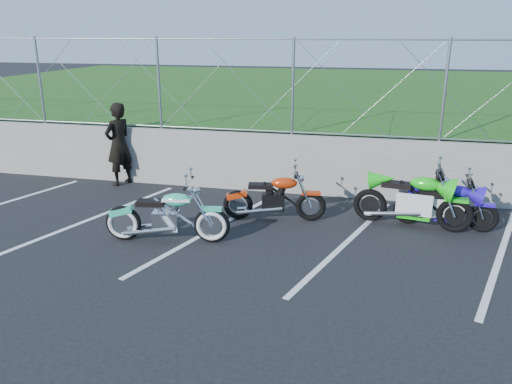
% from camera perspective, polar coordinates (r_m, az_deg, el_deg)
% --- Properties ---
extents(ground, '(90.00, 90.00, 0.00)m').
position_cam_1_polar(ground, '(8.18, -7.12, -6.81)').
color(ground, black).
rests_on(ground, ground).
extents(retaining_wall, '(30.00, 0.22, 1.30)m').
position_cam_1_polar(retaining_wall, '(11.12, -1.05, 3.56)').
color(retaining_wall, slate).
rests_on(retaining_wall, ground).
extents(grass_field, '(30.00, 20.00, 1.30)m').
position_cam_1_polar(grass_field, '(20.80, 5.85, 10.16)').
color(grass_field, '#1C4913').
rests_on(grass_field, ground).
extents(chain_link_fence, '(28.00, 0.03, 2.00)m').
position_cam_1_polar(chain_link_fence, '(10.84, -1.10, 12.05)').
color(chain_link_fence, gray).
rests_on(chain_link_fence, retaining_wall).
extents(parking_lines, '(18.29, 4.31, 0.01)m').
position_cam_1_polar(parking_lines, '(8.76, 2.57, -4.93)').
color(parking_lines, silver).
rests_on(parking_lines, ground).
extents(cruiser_turquoise, '(2.11, 0.67, 1.06)m').
position_cam_1_polar(cruiser_turquoise, '(8.49, -9.96, -2.90)').
color(cruiser_turquoise, black).
rests_on(cruiser_turquoise, ground).
extents(naked_orange, '(1.92, 0.65, 0.96)m').
position_cam_1_polar(naked_orange, '(9.32, 2.27, -0.82)').
color(naked_orange, black).
rests_on(naked_orange, ground).
extents(sportbike_green, '(2.09, 0.74, 1.09)m').
position_cam_1_polar(sportbike_green, '(9.42, 17.56, -1.10)').
color(sportbike_green, black).
rests_on(sportbike_green, ground).
extents(sportbike_blue, '(1.80, 0.64, 0.93)m').
position_cam_1_polar(sportbike_blue, '(9.57, 20.99, -1.60)').
color(sportbike_blue, black).
rests_on(sportbike_blue, ground).
extents(person_standing, '(0.69, 0.81, 1.89)m').
position_cam_1_polar(person_standing, '(11.85, -15.42, 5.28)').
color(person_standing, black).
rests_on(person_standing, ground).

